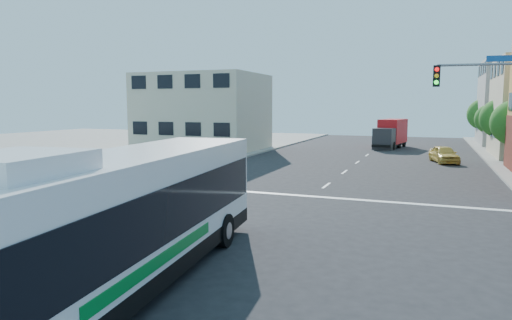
% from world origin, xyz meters
% --- Properties ---
extents(ground, '(120.00, 120.00, 0.00)m').
position_xyz_m(ground, '(0.00, 0.00, 0.00)').
color(ground, black).
rests_on(ground, ground).
extents(sidewalk_nw, '(50.00, 50.00, 0.15)m').
position_xyz_m(sidewalk_nw, '(-35.00, 35.00, 0.07)').
color(sidewalk_nw, gray).
rests_on(sidewalk_nw, ground).
extents(building_west, '(12.06, 10.06, 8.00)m').
position_xyz_m(building_west, '(-17.02, 29.98, 4.01)').
color(building_west, beige).
rests_on(building_west, ground).
extents(signal_mast_ne, '(7.91, 1.13, 8.07)m').
position_xyz_m(signal_mast_ne, '(9.08, 10.62, 4.98)').
color(signal_mast_ne, gray).
rests_on(signal_mast_ne, ground).
extents(street_tree_b, '(3.80, 3.80, 5.79)m').
position_xyz_m(street_tree_b, '(11.90, 35.92, 3.75)').
color(street_tree_b, '#362013').
rests_on(street_tree_b, ground).
extents(street_tree_c, '(3.40, 3.40, 5.29)m').
position_xyz_m(street_tree_c, '(11.90, 43.92, 3.46)').
color(street_tree_c, '#362013').
rests_on(street_tree_c, ground).
extents(street_tree_d, '(4.00, 4.00, 6.03)m').
position_xyz_m(street_tree_d, '(11.90, 51.92, 3.88)').
color(street_tree_d, '#362013').
rests_on(street_tree_d, ground).
extents(transit_bus, '(4.08, 13.26, 3.86)m').
position_xyz_m(transit_bus, '(-1.48, -4.18, 1.89)').
color(transit_bus, black).
rests_on(transit_bus, ground).
extents(box_truck, '(3.28, 7.37, 3.20)m').
position_xyz_m(box_truck, '(1.42, 39.58, 1.55)').
color(box_truck, '#26262B').
rests_on(box_truck, ground).
extents(parked_car, '(2.71, 4.45, 1.42)m').
position_xyz_m(parked_car, '(6.73, 27.36, 0.71)').
color(parked_car, gold).
rests_on(parked_car, ground).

